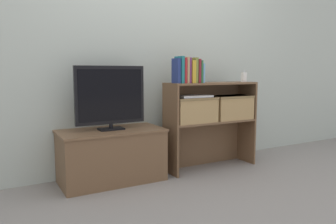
{
  "coord_description": "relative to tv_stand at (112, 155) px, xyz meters",
  "views": [
    {
      "loc": [
        -1.5,
        -2.56,
        0.99
      ],
      "look_at": [
        0.0,
        0.15,
        0.61
      ],
      "focal_mm": 35.0,
      "sensor_mm": 36.0,
      "label": 1
    }
  ],
  "objects": [
    {
      "name": "book_maroon",
      "position": [
        0.83,
        -0.13,
        0.76
      ],
      "size": [
        0.02,
        0.13,
        0.23
      ],
      "color": "maroon",
      "rests_on": "bookshelf_upper_tier"
    },
    {
      "name": "bookshelf_lower_tier",
      "position": [
        1.05,
        -0.02,
        0.07
      ],
      "size": [
        0.98,
        0.3,
        0.5
      ],
      "color": "brown",
      "rests_on": "ground_plane"
    },
    {
      "name": "book_teal",
      "position": [
        0.64,
        -0.13,
        0.77
      ],
      "size": [
        0.03,
        0.14,
        0.25
      ],
      "color": "#1E7075",
      "rests_on": "bookshelf_upper_tier"
    },
    {
      "name": "tv_stand",
      "position": [
        0.0,
        0.0,
        0.0
      ],
      "size": [
        0.93,
        0.48,
        0.48
      ],
      "color": "brown",
      "rests_on": "ground_plane"
    },
    {
      "name": "book_plum",
      "position": [
        0.73,
        -0.13,
        0.77
      ],
      "size": [
        0.02,
        0.13,
        0.24
      ],
      "color": "#6B2D66",
      "rests_on": "bookshelf_upper_tier"
    },
    {
      "name": "book_skyblue",
      "position": [
        0.88,
        -0.13,
        0.74
      ],
      "size": [
        0.02,
        0.12,
        0.19
      ],
      "color": "#709ECC",
      "rests_on": "bookshelf_upper_tier"
    },
    {
      "name": "laptop",
      "position": [
        0.81,
        -0.1,
        0.52
      ],
      "size": [
        0.34,
        0.22,
        0.02
      ],
      "color": "white",
      "rests_on": "storage_basket_left"
    },
    {
      "name": "book_crimson",
      "position": [
        0.67,
        -0.13,
        0.77
      ],
      "size": [
        0.02,
        0.14,
        0.24
      ],
      "color": "#B22328",
      "rests_on": "bookshelf_upper_tier"
    },
    {
      "name": "storage_basket_left",
      "position": [
        0.81,
        -0.1,
        0.39
      ],
      "size": [
        0.45,
        0.26,
        0.25
      ],
      "color": "tan",
      "rests_on": "bookshelf_lower_tier"
    },
    {
      "name": "book_forest",
      "position": [
        0.86,
        -0.13,
        0.76
      ],
      "size": [
        0.02,
        0.12,
        0.22
      ],
      "color": "#286638",
      "rests_on": "bookshelf_upper_tier"
    },
    {
      "name": "book_navy",
      "position": [
        0.6,
        -0.13,
        0.76
      ],
      "size": [
        0.03,
        0.12,
        0.23
      ],
      "color": "navy",
      "rests_on": "bookshelf_upper_tier"
    },
    {
      "name": "wall_back",
      "position": [
        0.54,
        0.26,
        0.96
      ],
      "size": [
        10.0,
        0.05,
        2.4
      ],
      "color": "#B2BCB2",
      "rests_on": "ground_plane"
    },
    {
      "name": "baby_monitor",
      "position": [
        1.48,
        -0.08,
        0.7
      ],
      "size": [
        0.05,
        0.04,
        0.13
      ],
      "color": "white",
      "rests_on": "bookshelf_upper_tier"
    },
    {
      "name": "tv",
      "position": [
        0.0,
        -0.0,
        0.54
      ],
      "size": [
        0.63,
        0.14,
        0.57
      ],
      "color": "black",
      "rests_on": "tv_stand"
    },
    {
      "name": "book_tan",
      "position": [
        0.7,
        -0.13,
        0.77
      ],
      "size": [
        0.02,
        0.13,
        0.25
      ],
      "color": "tan",
      "rests_on": "bookshelf_upper_tier"
    },
    {
      "name": "bookshelf_upper_tier",
      "position": [
        1.05,
        -0.02,
        0.51
      ],
      "size": [
        0.98,
        0.3,
        0.39
      ],
      "color": "brown",
      "rests_on": "bookshelf_lower_tier"
    },
    {
      "name": "book_olive",
      "position": [
        0.8,
        -0.13,
        0.77
      ],
      "size": [
        0.03,
        0.13,
        0.24
      ],
      "color": "olive",
      "rests_on": "bookshelf_upper_tier"
    },
    {
      "name": "book_mustard",
      "position": [
        0.76,
        -0.13,
        0.76
      ],
      "size": [
        0.04,
        0.16,
        0.21
      ],
      "color": "gold",
      "rests_on": "bookshelf_upper_tier"
    },
    {
      "name": "storage_basket_right",
      "position": [
        1.28,
        -0.1,
        0.39
      ],
      "size": [
        0.45,
        0.26,
        0.25
      ],
      "color": "tan",
      "rests_on": "bookshelf_lower_tier"
    },
    {
      "name": "ground_plane",
      "position": [
        0.54,
        -0.23,
        -0.24
      ],
      "size": [
        16.0,
        16.0,
        0.0
      ],
      "primitive_type": "plane",
      "color": "gray"
    }
  ]
}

